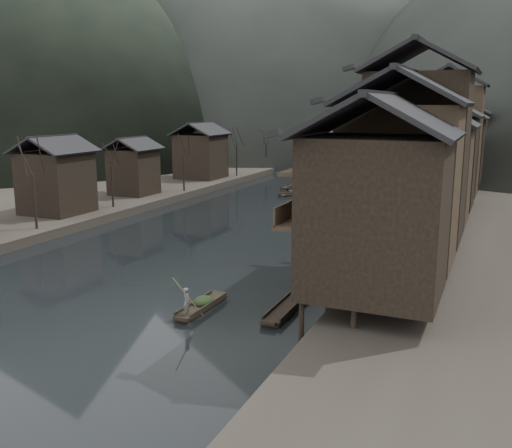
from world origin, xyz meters
The scene contains 12 objects.
water centered at (0.00, 0.00, 0.00)m, with size 300.00×300.00×0.00m, color black.
left_bank centered at (-35.00, 40.00, 0.60)m, with size 40.00×200.00×1.20m, color #2D2823.
stilt_houses centered at (17.28, 18.74, 9.06)m, with size 9.00×67.60×17.09m.
left_houses centered at (-20.50, 20.12, 5.66)m, with size 8.10×53.20×8.73m.
bare_trees centered at (-17.00, 19.84, 6.48)m, with size 3.86×74.41×7.72m.
moored_sampans centered at (12.16, 24.61, 0.20)m, with size 2.84×65.77×0.47m.
midriver_boats centered at (-5.00, 55.34, 0.20)m, with size 7.30×42.68×0.45m.
stone_bridge centered at (0.00, 72.00, 5.11)m, with size 40.00×6.00×9.00m.
hero_sampan centered at (6.72, -7.61, 0.20)m, with size 1.21×5.28×0.44m.
cargo_heap centered at (6.71, -7.37, 0.79)m, with size 1.16×1.52×0.70m, color black.
boatman centered at (6.76, -9.45, 1.33)m, with size 0.65×0.43×1.78m, color #5F5F61.
bamboo_pole centered at (6.96, -9.45, 3.80)m, with size 0.06×0.06×3.93m, color #8C7A51.
Camera 1 is at (23.14, -37.05, 12.56)m, focal length 40.00 mm.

